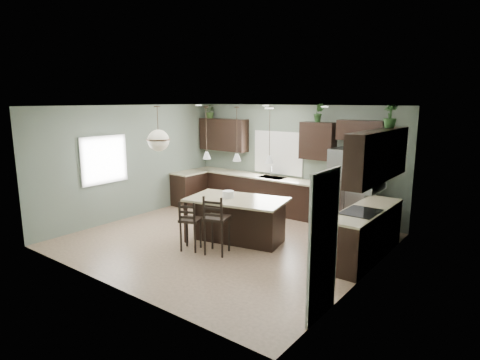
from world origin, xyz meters
name	(u,v)px	position (x,y,z in m)	size (l,w,h in m)	color
ground	(225,240)	(0.00, 0.00, 0.00)	(6.00, 6.00, 0.00)	#9E8466
pantry_door	(323,245)	(2.98, -1.55, 1.02)	(0.04, 0.82, 2.04)	white
window_back	(278,153)	(-0.40, 2.73, 1.55)	(1.35, 0.02, 1.00)	white
window_left	(104,160)	(-2.98, -0.80, 1.55)	(0.02, 1.10, 1.00)	white
left_return_cabs	(189,189)	(-2.70, 1.70, 0.45)	(0.60, 0.90, 0.90)	black
left_return_countertop	(189,173)	(-2.68, 1.70, 0.92)	(0.66, 0.96, 0.04)	#B9B18C
back_lower_cabs	(258,193)	(-0.85, 2.45, 0.45)	(4.20, 0.60, 0.90)	black
back_countertop	(258,176)	(-0.85, 2.43, 0.92)	(4.20, 0.66, 0.04)	#B9B18C
sink_inset	(272,177)	(-0.40, 2.43, 0.94)	(0.70, 0.45, 0.01)	gray
faucet	(271,172)	(-0.40, 2.40, 1.08)	(0.02, 0.02, 0.28)	silver
back_upper_left	(223,135)	(-2.15, 2.58, 1.95)	(1.55, 0.34, 0.90)	black
back_upper_right	(318,141)	(0.80, 2.58, 1.95)	(0.85, 0.34, 0.90)	black
fridge_header	(361,130)	(1.85, 2.58, 2.25)	(1.05, 0.34, 0.45)	black
right_lower_cabs	(366,234)	(2.70, 0.87, 0.45)	(0.60, 2.35, 0.90)	black
right_countertop	(366,210)	(2.68, 0.87, 0.92)	(0.66, 2.35, 0.04)	#B9B18C
cooktop	(361,212)	(2.68, 0.60, 0.94)	(0.58, 0.75, 0.02)	black
wall_oven_front	(344,235)	(2.40, 0.60, 0.45)	(0.01, 0.72, 0.60)	gray
right_upper_cabs	(378,155)	(2.83, 0.87, 1.95)	(0.34, 2.35, 0.90)	black
microwave	(369,180)	(2.78, 0.60, 1.55)	(0.40, 0.75, 0.40)	gray
refrigerator	(351,189)	(1.79, 2.36, 0.93)	(0.90, 0.74, 1.85)	gray
kitchen_island	(237,220)	(0.24, 0.10, 0.46)	(2.01, 1.14, 0.92)	black
serving_dish	(228,194)	(0.05, 0.06, 0.99)	(0.24, 0.24, 0.14)	silver
bar_stool_left	(191,225)	(-0.18, -0.83, 0.51)	(0.38, 0.38, 1.01)	black
bar_stool_center	(217,224)	(0.35, -0.67, 0.59)	(0.43, 0.43, 1.17)	black
pendant_left	(206,133)	(-0.44, -0.04, 2.25)	(0.17, 0.17, 1.10)	silver
pendant_center	(237,134)	(0.24, 0.10, 2.25)	(0.17, 0.17, 1.10)	white
pendant_right	(270,135)	(0.93, 0.25, 2.25)	(0.17, 0.17, 1.10)	white
chandelier	(158,129)	(-1.57, -0.35, 2.31)	(0.51, 0.51, 0.99)	beige
plant_back_left	(210,111)	(-2.61, 2.55, 2.60)	(0.36, 0.31, 0.40)	#324D21
plant_back_right	(319,113)	(0.81, 2.55, 2.62)	(0.24, 0.20, 0.44)	#254A20
plant_right_wall	(390,116)	(2.80, 1.49, 2.62)	(0.25, 0.25, 0.44)	#2A5525
room_shell	(224,161)	(0.00, 0.00, 1.70)	(6.00, 6.00, 6.00)	slate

